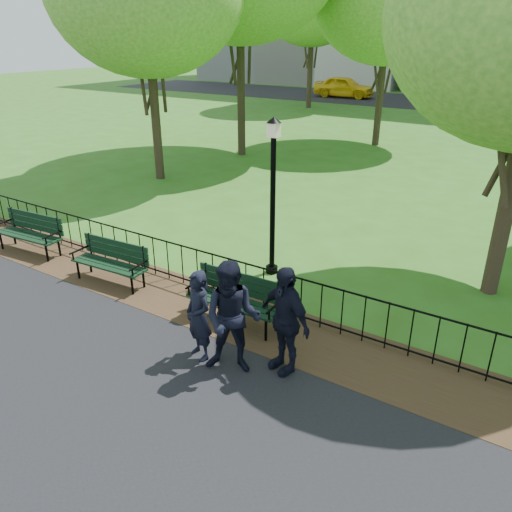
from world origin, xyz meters
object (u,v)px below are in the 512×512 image
Objects in this scene: park_bench_main at (223,290)px; person_left at (199,316)px; lamppost at (273,193)px; person_right at (285,320)px; sedan_silver at (452,97)px; taxi at (344,87)px; person_mid at (232,319)px; park_bench_left_a at (112,257)px; park_bench_left_b at (31,229)px.

person_left is at bearing -74.16° from park_bench_main.
lamppost is 1.90× the size of person_right.
sedan_silver is at bearing 119.45° from person_right.
lamppost is (-0.29, 2.19, 1.22)m from park_bench_main.
taxi is at bearing 108.21° from park_bench_main.
person_left is 0.83× the size of person_mid.
park_bench_main is 0.42× the size of sedan_silver.
person_right is 36.41m from taxi.
person_mid is (3.89, -1.11, 0.37)m from park_bench_left_a.
taxi is (-13.78, 33.70, -0.06)m from person_right.
taxi is (-12.48, 34.16, 0.06)m from person_left.
lamppost is 29.44m from sedan_silver.
person_right is at bearing 12.45° from person_mid.
park_bench_left_a is at bearing 141.78° from person_mid.
taxi is (-11.83, 30.83, -1.00)m from lamppost.
park_bench_left_b is at bearing 177.48° from park_bench_main.
taxi is at bearing 95.91° from park_bench_left_b.
sedan_silver is (-4.33, 32.58, -0.22)m from person_mid.
taxi is (-13.13, 34.15, -0.10)m from person_mid.
person_right is at bearing -158.92° from sedan_silver.
taxi is 1.13× the size of sedan_silver.
person_right reaches higher than sedan_silver.
person_left is at bearing -16.15° from park_bench_left_b.
person_mid reaches higher than sedan_silver.
park_bench_left_b is 7.44m from person_right.
park_bench_main is 1.02× the size of park_bench_left_a.
sedan_silver is (-3.31, 31.45, 0.11)m from park_bench_main.
person_left is at bearing -163.00° from taxi.
park_bench_left_b is 6.86m from person_mid.
person_right is at bearing -12.42° from park_bench_left_a.
park_bench_main is 1.02× the size of person_right.
person_mid is 0.38× the size of taxi.
person_right is (1.30, 0.46, 0.12)m from person_left.
sedan_silver reaches higher than park_bench_left_b.
person_right is at bearing -160.82° from taxi.
person_mid reaches higher than person_right.
person_mid is 36.59m from taxi.
lamppost is at bearing -161.82° from sedan_silver.
park_bench_main is 5.73m from park_bench_left_b.
person_right is at bearing -23.97° from park_bench_main.
lamppost reaches higher than person_left.
person_left reaches higher than park_bench_left_a.
park_bench_main is 0.37× the size of taxi.
park_bench_left_b is 5.98m from lamppost.
person_mid is (6.74, -1.18, 0.34)m from park_bench_left_b.
taxi reaches higher than park_bench_main.
lamppost is 3.67m from person_mid.
park_bench_left_b is 0.55× the size of lamppost.
park_bench_main is at bearing -3.90° from park_bench_left_a.
taxi reaches higher than park_bench_left_a.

